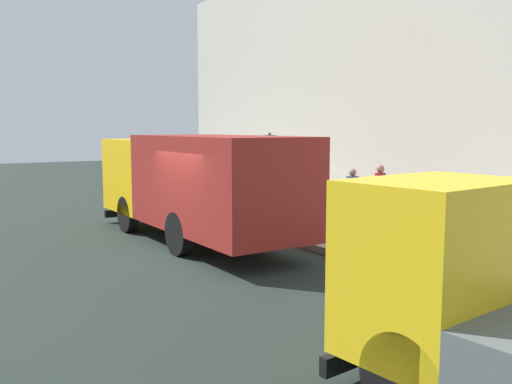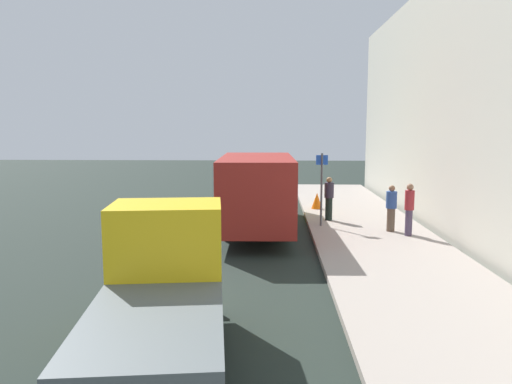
{
  "view_description": "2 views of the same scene",
  "coord_description": "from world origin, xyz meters",
  "px_view_note": "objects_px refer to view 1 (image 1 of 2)",
  "views": [
    {
      "loc": [
        -5.29,
        -11.88,
        3.06
      ],
      "look_at": [
        1.46,
        -0.82,
        1.56
      ],
      "focal_mm": 38.93,
      "sensor_mm": 36.0,
      "label": 1
    },
    {
      "loc": [
        1.63,
        -16.55,
        3.9
      ],
      "look_at": [
        0.97,
        2.06,
        1.4
      ],
      "focal_mm": 34.18,
      "sensor_mm": 36.0,
      "label": 2
    }
  ],
  "objects_px": {
    "street_sign_post": "(270,172)",
    "pedestrian_walking": "(352,195)",
    "traffic_cone_orange": "(214,199)",
    "pedestrian_third": "(380,193)",
    "pedestrian_standing": "(261,191)",
    "large_utility_truck": "(195,181)"
  },
  "relations": [
    {
      "from": "traffic_cone_orange",
      "to": "large_utility_truck",
      "type": "bearing_deg",
      "value": -123.14
    },
    {
      "from": "pedestrian_walking",
      "to": "pedestrian_standing",
      "type": "bearing_deg",
      "value": 26.67
    },
    {
      "from": "pedestrian_walking",
      "to": "pedestrian_standing",
      "type": "relative_size",
      "value": 0.95
    },
    {
      "from": "street_sign_post",
      "to": "pedestrian_walking",
      "type": "bearing_deg",
      "value": -20.12
    },
    {
      "from": "large_utility_truck",
      "to": "street_sign_post",
      "type": "xyz_separation_m",
      "value": [
        2.42,
        0.07,
        0.14
      ]
    },
    {
      "from": "traffic_cone_orange",
      "to": "street_sign_post",
      "type": "distance_m",
      "value": 4.12
    },
    {
      "from": "pedestrian_walking",
      "to": "traffic_cone_orange",
      "type": "height_order",
      "value": "pedestrian_walking"
    },
    {
      "from": "pedestrian_third",
      "to": "street_sign_post",
      "type": "height_order",
      "value": "street_sign_post"
    },
    {
      "from": "pedestrian_third",
      "to": "pedestrian_standing",
      "type": "bearing_deg",
      "value": -1.18
    },
    {
      "from": "traffic_cone_orange",
      "to": "pedestrian_walking",
      "type": "bearing_deg",
      "value": -65.22
    },
    {
      "from": "pedestrian_standing",
      "to": "street_sign_post",
      "type": "distance_m",
      "value": 1.39
    },
    {
      "from": "street_sign_post",
      "to": "large_utility_truck",
      "type": "bearing_deg",
      "value": -178.23
    },
    {
      "from": "traffic_cone_orange",
      "to": "street_sign_post",
      "type": "bearing_deg",
      "value": -92.81
    },
    {
      "from": "pedestrian_third",
      "to": "street_sign_post",
      "type": "distance_m",
      "value": 3.33
    },
    {
      "from": "pedestrian_standing",
      "to": "pedestrian_third",
      "type": "bearing_deg",
      "value": 51.58
    },
    {
      "from": "pedestrian_third",
      "to": "large_utility_truck",
      "type": "bearing_deg",
      "value": 30.99
    },
    {
      "from": "pedestrian_standing",
      "to": "traffic_cone_orange",
      "type": "distance_m",
      "value": 2.85
    },
    {
      "from": "pedestrian_standing",
      "to": "traffic_cone_orange",
      "type": "height_order",
      "value": "pedestrian_standing"
    },
    {
      "from": "large_utility_truck",
      "to": "pedestrian_third",
      "type": "height_order",
      "value": "large_utility_truck"
    },
    {
      "from": "pedestrian_walking",
      "to": "traffic_cone_orange",
      "type": "bearing_deg",
      "value": 6.77
    },
    {
      "from": "pedestrian_standing",
      "to": "traffic_cone_orange",
      "type": "relative_size",
      "value": 2.4
    },
    {
      "from": "pedestrian_walking",
      "to": "pedestrian_third",
      "type": "relative_size",
      "value": 0.92
    }
  ]
}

